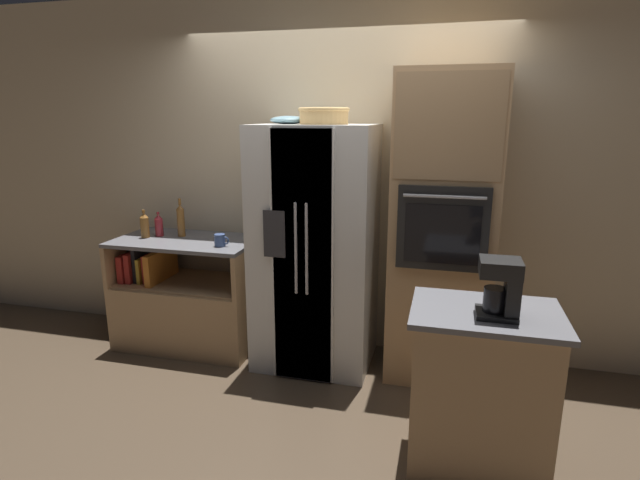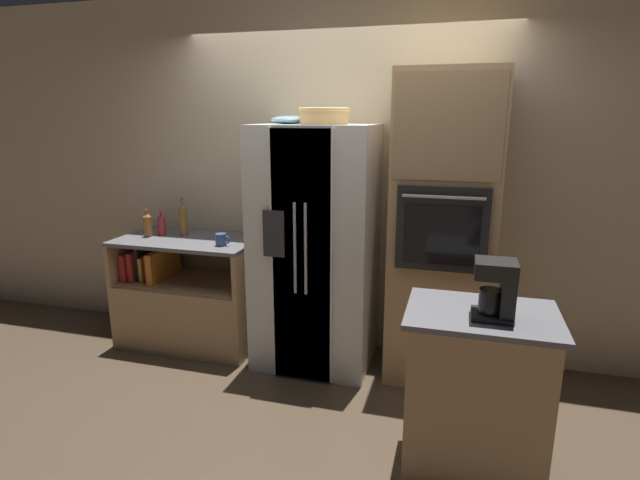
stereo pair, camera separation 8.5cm
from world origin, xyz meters
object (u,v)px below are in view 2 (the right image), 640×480
(bottle_short, at_px, (183,220))
(refrigerator, at_px, (316,248))
(wall_oven, at_px, (443,231))
(bottle_tall, at_px, (147,224))
(wicker_basket, at_px, (324,115))
(coffee_maker, at_px, (499,288))
(fruit_bowl, at_px, (289,120))
(bottle_wide, at_px, (162,224))
(mug, at_px, (221,240))

(bottle_short, bearing_deg, refrigerator, -5.55)
(wall_oven, relative_size, bottle_tall, 9.48)
(wicker_basket, bearing_deg, refrigerator, 150.13)
(wall_oven, bearing_deg, coffee_maker, -74.01)
(fruit_bowl, relative_size, coffee_maker, 0.90)
(fruit_bowl, distance_m, coffee_maker, 1.93)
(wicker_basket, bearing_deg, bottle_wide, 175.26)
(bottle_tall, height_order, coffee_maker, coffee_maker)
(mug, bearing_deg, wall_oven, 5.28)
(wicker_basket, xyz_separation_m, bottle_wide, (-1.43, 0.12, -0.88))
(fruit_bowl, distance_m, mug, 1.04)
(wall_oven, xyz_separation_m, wicker_basket, (-0.84, -0.09, 0.79))
(refrigerator, xyz_separation_m, bottle_wide, (-1.36, 0.07, 0.09))
(wicker_basket, relative_size, fruit_bowl, 1.36)
(bottle_tall, bearing_deg, wicker_basket, -1.75)
(mug, height_order, coffee_maker, coffee_maker)
(mug, relative_size, coffee_maker, 0.40)
(refrigerator, height_order, wall_oven, wall_oven)
(bottle_tall, relative_size, bottle_wide, 1.13)
(bottle_tall, distance_m, bottle_wide, 0.11)
(wicker_basket, height_order, fruit_bowl, wicker_basket)
(wall_oven, bearing_deg, wicker_basket, -173.66)
(refrigerator, height_order, fruit_bowl, fruit_bowl)
(fruit_bowl, distance_m, bottle_wide, 1.43)
(fruit_bowl, xyz_separation_m, bottle_short, (-0.97, 0.10, -0.80))
(bottle_short, relative_size, coffee_maker, 1.08)
(bottle_short, relative_size, mug, 2.69)
(fruit_bowl, bearing_deg, wall_oven, 1.67)
(refrigerator, distance_m, wicker_basket, 0.97)
(wall_oven, xyz_separation_m, fruit_bowl, (-1.12, -0.03, 0.75))
(refrigerator, bearing_deg, mug, -171.95)
(refrigerator, relative_size, fruit_bowl, 6.92)
(mug, distance_m, coffee_maker, 2.16)
(wicker_basket, bearing_deg, mug, -175.82)
(wicker_basket, xyz_separation_m, bottle_tall, (-1.52, 0.05, -0.87))
(refrigerator, xyz_separation_m, wall_oven, (0.92, 0.05, 0.18))
(bottle_wide, bearing_deg, fruit_bowl, -2.88)
(bottle_short, xyz_separation_m, mug, (0.45, -0.22, -0.09))
(wall_oven, height_order, coffee_maker, wall_oven)
(bottle_wide, xyz_separation_m, mug, (0.63, -0.18, -0.05))
(bottle_short, height_order, coffee_maker, bottle_short)
(refrigerator, bearing_deg, bottle_short, 174.45)
(wicker_basket, distance_m, bottle_wide, 1.68)
(fruit_bowl, height_order, mug, fruit_bowl)
(bottle_wide, bearing_deg, wall_oven, -0.64)
(refrigerator, xyz_separation_m, mug, (-0.72, -0.10, 0.04))
(bottle_wide, bearing_deg, bottle_short, 12.16)
(bottle_wide, height_order, mug, bottle_wide)
(wall_oven, distance_m, wicker_basket, 1.15)
(coffee_maker, bearing_deg, mug, 154.52)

